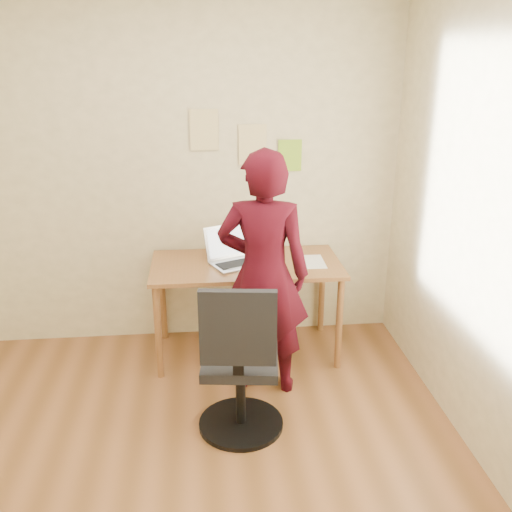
{
  "coord_description": "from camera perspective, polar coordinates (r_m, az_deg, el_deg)",
  "views": [
    {
      "loc": [
        0.21,
        -2.55,
        2.23
      ],
      "look_at": [
        0.56,
        0.95,
        0.95
      ],
      "focal_mm": 40.0,
      "sensor_mm": 36.0,
      "label": 1
    }
  ],
  "objects": [
    {
      "name": "paper_sheet",
      "position": [
        4.26,
        5.45,
        -0.57
      ],
      "size": [
        0.21,
        0.3,
        0.0
      ],
      "primitive_type": "cube",
      "rotation": [
        0.0,
        0.0,
        -0.03
      ],
      "color": "white",
      "rests_on": "desk"
    },
    {
      "name": "wall_note_right",
      "position": [
        4.41,
        3.41,
        10.0
      ],
      "size": [
        0.18,
        0.0,
        0.24
      ],
      "primitive_type": "cube",
      "color": "#8ABE2A",
      "rests_on": "room"
    },
    {
      "name": "wall_note_left",
      "position": [
        4.33,
        -5.21,
        12.46
      ],
      "size": [
        0.21,
        0.0,
        0.3
      ],
      "primitive_type": "cube",
      "color": "#E1CA86",
      "rests_on": "room"
    },
    {
      "name": "office_chair",
      "position": [
        3.45,
        -1.62,
        -11.4
      ],
      "size": [
        0.53,
        0.53,
        1.02
      ],
      "rotation": [
        0.0,
        0.0,
        -0.12
      ],
      "color": "black",
      "rests_on": "ground"
    },
    {
      "name": "desk",
      "position": [
        4.25,
        -0.98,
        -1.8
      ],
      "size": [
        1.4,
        0.7,
        0.74
      ],
      "color": "brown",
      "rests_on": "ground"
    },
    {
      "name": "phone",
      "position": [
        4.04,
        1.6,
        -1.6
      ],
      "size": [
        0.09,
        0.14,
        0.01
      ],
      "rotation": [
        0.0,
        0.0,
        -0.2
      ],
      "color": "black",
      "rests_on": "desk"
    },
    {
      "name": "laptop",
      "position": [
        4.21,
        -2.2,
        -0.0
      ],
      "size": [
        0.46,
        0.44,
        0.26
      ],
      "rotation": [
        0.0,
        0.0,
        0.42
      ],
      "color": "#B7B7BE",
      "rests_on": "desk"
    },
    {
      "name": "person",
      "position": [
        3.75,
        0.75,
        -1.85
      ],
      "size": [
        0.68,
        0.51,
        1.67
      ],
      "primitive_type": "imported",
      "rotation": [
        0.0,
        0.0,
        2.94
      ],
      "color": "#3B0812",
      "rests_on": "ground"
    },
    {
      "name": "wall_note_mid",
      "position": [
        4.36,
        -0.34,
        11.08
      ],
      "size": [
        0.21,
        0.0,
        0.3
      ],
      "primitive_type": "cube",
      "color": "#E1CA86",
      "rests_on": "room"
    },
    {
      "name": "room",
      "position": [
        2.71,
        -9.9,
        0.68
      ],
      "size": [
        3.58,
        3.58,
        2.78
      ],
      "color": "brown",
      "rests_on": "ground"
    }
  ]
}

